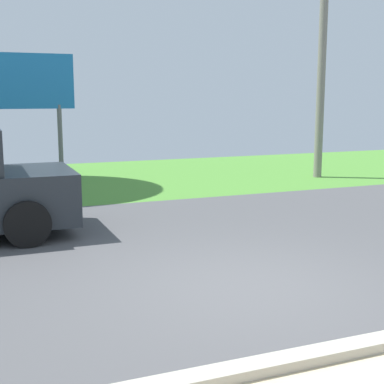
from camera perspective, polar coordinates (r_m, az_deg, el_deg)
name	(u,v)px	position (r m, az deg, el deg)	size (l,w,h in m)	color
ground_plane	(172,237)	(9.76, -2.09, -4.67)	(40.00, 22.00, 0.20)	#4C4C4F
utility_pole	(322,64)	(16.88, 13.40, 12.90)	(1.80, 0.24, 6.38)	gray
roadside_billboard	(22,91)	(14.77, -17.29, 10.03)	(2.60, 0.12, 3.50)	slate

